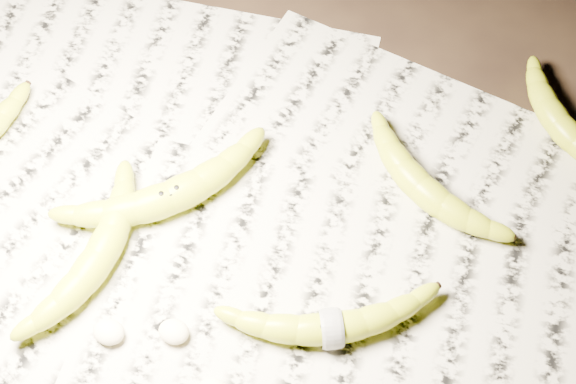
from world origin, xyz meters
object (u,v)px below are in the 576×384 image
(banana_taped, at_px, (331,327))
(banana_upper_b, at_px, (560,122))
(banana_center, at_px, (170,196))
(banana_left_b, at_px, (98,256))
(banana_upper_a, at_px, (422,186))

(banana_taped, bearing_deg, banana_upper_b, 36.12)
(banana_center, xyz_separation_m, banana_taped, (0.21, -0.09, -0.00))
(banana_upper_b, bearing_deg, banana_taped, -73.08)
(banana_left_b, bearing_deg, banana_taped, -83.43)
(banana_upper_b, bearing_deg, banana_left_b, -97.19)
(banana_left_b, relative_size, banana_upper_b, 1.19)
(banana_taped, height_order, banana_upper_a, banana_upper_a)
(banana_taped, relative_size, banana_upper_b, 1.24)
(banana_taped, xyz_separation_m, banana_upper_a, (0.04, 0.19, 0.00))
(banana_taped, distance_m, banana_upper_b, 0.37)
(banana_left_b, bearing_deg, banana_center, -19.98)
(banana_left_b, distance_m, banana_upper_a, 0.36)
(banana_center, distance_m, banana_upper_a, 0.28)
(banana_left_b, distance_m, banana_taped, 0.25)
(banana_left_b, xyz_separation_m, banana_center, (0.04, 0.09, 0.00))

